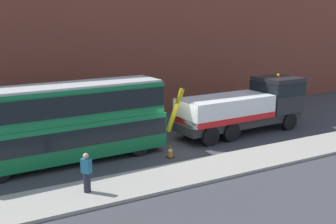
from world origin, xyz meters
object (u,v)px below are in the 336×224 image
Objects in this scene: pedestrian_onlooker at (87,173)px; traffic_cone_near_bus at (170,151)px; recovery_tow_truck at (247,106)px; double_decker_bus at (61,121)px.

pedestrian_onlooker is 5.96m from traffic_cone_near_bus.
pedestrian_onlooker is at bearing -162.56° from recovery_tow_truck.
pedestrian_onlooker reaches higher than traffic_cone_near_bus.
traffic_cone_near_bus is (5.38, 2.48, -0.64)m from pedestrian_onlooker.
traffic_cone_near_bus is at bearing -10.03° from pedestrian_onlooker.
pedestrian_onlooker is (-0.13, -4.44, -1.25)m from double_decker_bus.
recovery_tow_truck is 5.96× the size of pedestrian_onlooker.
double_decker_bus is 15.46× the size of traffic_cone_near_bus.
traffic_cone_near_bus is (-6.77, -1.98, -1.42)m from recovery_tow_truck.
recovery_tow_truck is 14.16× the size of traffic_cone_near_bus.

